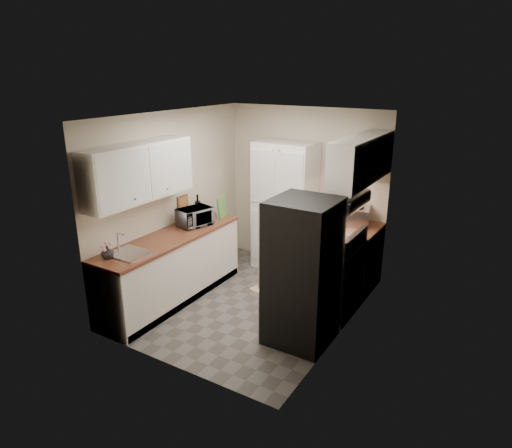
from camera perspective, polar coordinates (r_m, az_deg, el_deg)
name	(u,v)px	position (r m, az deg, el deg)	size (l,w,h in m)	color
ground	(251,303)	(6.28, -0.64, -9.89)	(3.20, 3.20, 0.00)	#56514C
room_shell	(249,187)	(5.69, -0.91, 4.65)	(2.64, 3.24, 2.52)	beige
pantry_cabinet	(285,207)	(7.05, 3.59, 2.14)	(0.90, 0.55, 2.00)	silver
base_cabinet_left	(172,269)	(6.32, -10.43, -5.59)	(0.60, 2.30, 0.88)	silver
countertop_left	(170,238)	(6.15, -10.68, -1.68)	(0.63, 2.33, 0.04)	brown
base_cabinet_right	(353,259)	(6.69, 12.06, -4.29)	(0.60, 0.80, 0.88)	silver
countertop_right	(355,229)	(6.53, 12.33, -0.57)	(0.63, 0.83, 0.04)	brown
electric_range	(331,277)	(5.99, 9.34, -6.54)	(0.71, 0.78, 1.13)	#B7B7BC
refrigerator	(302,272)	(5.18, 5.81, -6.04)	(0.70, 0.72, 1.70)	#B7B7BC
microwave	(195,217)	(6.46, -7.66, 0.89)	(0.46, 0.32, 0.26)	silver
wine_bottle	(198,208)	(6.75, -7.29, 2.03)	(0.08, 0.08, 0.33)	black
flower_vase	(107,252)	(5.59, -18.09, -3.37)	(0.15, 0.15, 0.15)	silver
cutting_board	(222,207)	(6.78, -4.29, 2.12)	(0.02, 0.25, 0.31)	#4D853B
toaster_oven	(357,216)	(6.62, 12.51, 1.01)	(0.34, 0.43, 0.25)	#ACACB1
fruit_basket	(357,204)	(6.57, 12.50, 2.45)	(0.23, 0.23, 0.10)	orange
kitchen_mat	(280,286)	(6.75, 3.01, -7.73)	(0.49, 0.79, 0.01)	#CEAF83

